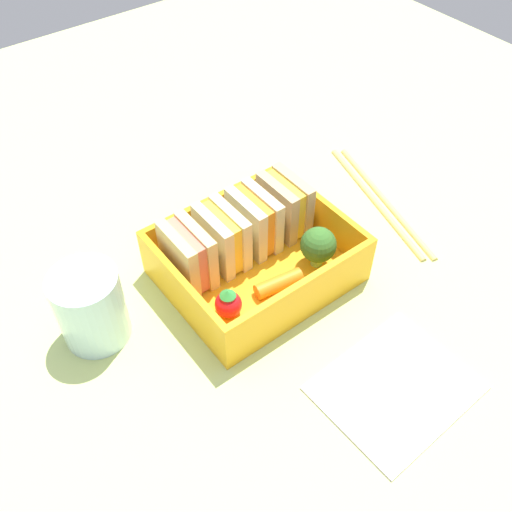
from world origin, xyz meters
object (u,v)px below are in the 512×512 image
at_px(chopstick_pair, 379,198).
at_px(drinking_glass, 91,307).
at_px(sandwich_center, 254,221).
at_px(carrot_stick_far_left, 281,282).
at_px(sandwich_left, 188,255).
at_px(sandwich_center_left, 222,237).
at_px(sandwich_center_right, 284,205).
at_px(folded_napkin, 396,387).
at_px(broccoli_floret, 318,245).
at_px(strawberry_far_left, 228,303).

relative_size(chopstick_pair, drinking_glass, 2.62).
height_order(sandwich_center, chopstick_pair, sandwich_center).
bearing_deg(chopstick_pair, sandwich_center, 171.69).
xyz_separation_m(carrot_stick_far_left, drinking_glass, (-0.16, 0.07, 0.02)).
bearing_deg(chopstick_pair, carrot_stick_far_left, -167.11).
relative_size(sandwich_left, drinking_glass, 0.80).
xyz_separation_m(sandwich_center_left, chopstick_pair, (0.19, -0.02, -0.04)).
bearing_deg(sandwich_center_left, sandwich_left, 180.00).
relative_size(sandwich_center_right, folded_napkin, 0.48).
relative_size(sandwich_left, sandwich_center_left, 1.00).
xyz_separation_m(sandwich_left, broccoli_floret, (0.11, -0.06, -0.00)).
bearing_deg(sandwich_center_right, folded_napkin, -101.65).
xyz_separation_m(drinking_glass, folded_napkin, (0.17, -0.20, -0.03)).
height_order(sandwich_center, sandwich_center_right, same).
bearing_deg(folded_napkin, sandwich_left, 110.29).
distance_m(broccoli_floret, chopstick_pair, 0.14).
bearing_deg(strawberry_far_left, carrot_stick_far_left, -5.05).
xyz_separation_m(chopstick_pair, folded_napkin, (-0.16, -0.17, -0.00)).
bearing_deg(folded_napkin, carrot_stick_far_left, 95.61).
height_order(sandwich_center, broccoli_floret, sandwich_center).
xyz_separation_m(sandwich_center_left, broccoli_floret, (0.07, -0.06, -0.00)).
distance_m(sandwich_left, folded_napkin, 0.21).
bearing_deg(broccoli_floret, sandwich_center, 116.55).
height_order(sandwich_left, carrot_stick_far_left, sandwich_left).
bearing_deg(sandwich_center, strawberry_far_left, -141.55).
relative_size(sandwich_center_right, carrot_stick_far_left, 1.27).
xyz_separation_m(sandwich_center_left, sandwich_center_right, (0.08, 0.00, 0.00)).
bearing_deg(folded_napkin, chopstick_pair, 47.70).
bearing_deg(drinking_glass, chopstick_pair, -4.55).
height_order(carrot_stick_far_left, chopstick_pair, carrot_stick_far_left).
xyz_separation_m(chopstick_pair, drinking_glass, (-0.33, 0.03, 0.03)).
relative_size(broccoli_floret, chopstick_pair, 0.22).
bearing_deg(sandwich_center, sandwich_center_left, 180.00).
xyz_separation_m(sandwich_center_right, chopstick_pair, (0.12, -0.02, -0.04)).
height_order(sandwich_center_right, broccoli_floret, sandwich_center_right).
xyz_separation_m(broccoli_floret, folded_napkin, (-0.03, -0.14, -0.04)).
distance_m(strawberry_far_left, broccoli_floret, 0.10).
distance_m(carrot_stick_far_left, chopstick_pair, 0.18).
bearing_deg(sandwich_center, sandwich_left, 180.00).
height_order(sandwich_center_right, chopstick_pair, sandwich_center_right).
bearing_deg(sandwich_left, sandwich_center_left, 0.00).
bearing_deg(sandwich_center_left, sandwich_center_right, 0.00).
relative_size(sandwich_left, sandwich_center, 1.00).
relative_size(sandwich_center_right, chopstick_pair, 0.30).
height_order(broccoli_floret, drinking_glass, drinking_glass).
height_order(strawberry_far_left, chopstick_pair, strawberry_far_left).
relative_size(sandwich_center, folded_napkin, 0.48).
distance_m(drinking_glass, folded_napkin, 0.26).
relative_size(sandwich_center_left, folded_napkin, 0.48).
distance_m(sandwich_left, carrot_stick_far_left, 0.09).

